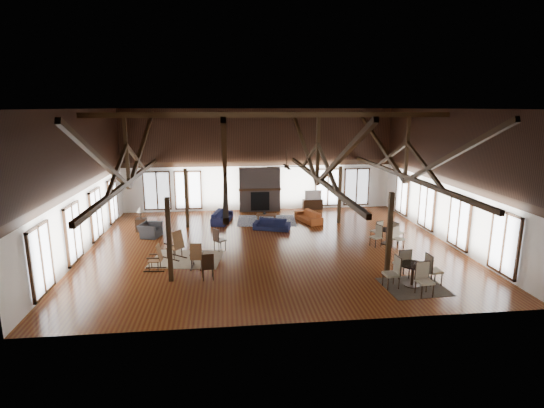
{
  "coord_description": "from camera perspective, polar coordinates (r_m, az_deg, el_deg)",
  "views": [
    {
      "loc": [
        -1.97,
        -17.98,
        6.06
      ],
      "look_at": [
        0.12,
        1.0,
        1.7
      ],
      "focal_mm": 28.0,
      "sensor_mm": 36.0,
      "label": 1
    }
  ],
  "objects": [
    {
      "name": "ceiling",
      "position": [
        18.09,
        -0.03,
        12.68
      ],
      "size": [
        16.0,
        14.0,
        0.02
      ],
      "primitive_type": "cube",
      "color": "black",
      "rests_on": "wall_back"
    },
    {
      "name": "post_grid",
      "position": [
        18.65,
        -0.03,
        -1.2
      ],
      "size": [
        8.16,
        7.16,
        3.05
      ],
      "color": "#301E0D",
      "rests_on": "floor"
    },
    {
      "name": "rocking_chair_c",
      "position": [
        16.77,
        -15.22,
        -7.04
      ],
      "size": [
        0.82,
        0.48,
        1.02
      ],
      "rotation": [
        0.0,
        0.0,
        1.49
      ],
      "color": "brown",
      "rests_on": "floor"
    },
    {
      "name": "fireplace",
      "position": [
        25.19,
        -1.68,
        1.95
      ],
      "size": [
        2.5,
        0.69,
        2.6
      ],
      "color": "brown",
      "rests_on": "floor"
    },
    {
      "name": "roof_truss",
      "position": [
        18.2,
        -0.03,
        6.47
      ],
      "size": [
        15.6,
        14.07,
        3.14
      ],
      "color": "#301E0D",
      "rests_on": "wall_back"
    },
    {
      "name": "wall_front",
      "position": [
        11.57,
        3.75,
        -2.5
      ],
      "size": [
        16.0,
        0.02,
        6.0
      ],
      "primitive_type": "cube",
      "color": "white",
      "rests_on": "floor"
    },
    {
      "name": "rug_dark",
      "position": [
        15.73,
        18.5,
        -10.48
      ],
      "size": [
        2.16,
        1.98,
        0.01
      ],
      "primitive_type": "cube",
      "rotation": [
        0.0,
        0.0,
        0.06
      ],
      "color": "black",
      "rests_on": "floor"
    },
    {
      "name": "wall_left",
      "position": [
        19.21,
        -24.51,
        2.54
      ],
      "size": [
        0.02,
        14.0,
        6.0
      ],
      "primitive_type": "cube",
      "color": "white",
      "rests_on": "floor"
    },
    {
      "name": "vase",
      "position": [
        22.89,
        -1.01,
        -1.18
      ],
      "size": [
        0.21,
        0.21,
        0.18
      ],
      "primitive_type": "imported",
      "rotation": [
        0.0,
        0.0,
        0.24
      ],
      "color": "#B2B2B2",
      "rests_on": "coffee_table"
    },
    {
      "name": "armchair",
      "position": [
        21.11,
        -16.06,
        -3.39
      ],
      "size": [
        1.2,
        1.11,
        0.66
      ],
      "primitive_type": "imported",
      "rotation": [
        0.0,
        0.0,
        1.32
      ],
      "color": "#252527",
      "rests_on": "floor"
    },
    {
      "name": "rocking_chair_b",
      "position": [
        16.66,
        -10.12,
        -6.92
      ],
      "size": [
        0.48,
        0.81,
        1.01
      ],
      "rotation": [
        0.0,
        0.0,
        -0.09
      ],
      "color": "brown",
      "rests_on": "floor"
    },
    {
      "name": "television",
      "position": [
        25.8,
        5.5,
        1.24
      ],
      "size": [
        1.02,
        0.18,
        0.59
      ],
      "primitive_type": "imported",
      "rotation": [
        0.0,
        0.0,
        0.04
      ],
      "color": "#B2B2B2",
      "rests_on": "tv_console"
    },
    {
      "name": "tv_console",
      "position": [
        25.92,
        5.48,
        -0.03
      ],
      "size": [
        1.19,
        0.44,
        0.59
      ],
      "primitive_type": "cube",
      "color": "black",
      "rests_on": "floor"
    },
    {
      "name": "side_chair_b",
      "position": [
        15.42,
        -8.63,
        -8.06
      ],
      "size": [
        0.48,
        0.48,
        1.01
      ],
      "rotation": [
        0.0,
        0.0,
        0.12
      ],
      "color": "black",
      "rests_on": "floor"
    },
    {
      "name": "sofa_orange",
      "position": [
        23.05,
        4.94,
        -1.69
      ],
      "size": [
        2.08,
        1.32,
        0.57
      ],
      "primitive_type": "imported",
      "rotation": [
        0.0,
        0.0,
        -1.26
      ],
      "color": "#9C471E",
      "rests_on": "floor"
    },
    {
      "name": "cafe_table_near",
      "position": [
        15.58,
        18.41,
        -8.53
      ],
      "size": [
        2.13,
        2.13,
        1.1
      ],
      "rotation": [
        0.0,
        0.0,
        0.07
      ],
      "color": "black",
      "rests_on": "floor"
    },
    {
      "name": "rug_navy",
      "position": [
        23.22,
        -0.73,
        -2.24
      ],
      "size": [
        3.33,
        2.61,
        0.01
      ],
      "primitive_type": "cube",
      "rotation": [
        0.0,
        0.0,
        -0.09
      ],
      "color": "#172042",
      "rests_on": "floor"
    },
    {
      "name": "rocking_chair_a",
      "position": [
        17.79,
        -12.77,
        -5.45
      ],
      "size": [
        1.03,
        0.97,
        1.2
      ],
      "rotation": [
        0.0,
        0.0,
        0.89
      ],
      "color": "brown",
      "rests_on": "floor"
    },
    {
      "name": "cup_far",
      "position": [
        19.85,
        15.4,
        -3.18
      ],
      "size": [
        0.14,
        0.14,
        0.1
      ],
      "primitive_type": "imported",
      "rotation": [
        0.0,
        0.0,
        0.08
      ],
      "color": "#B2B2B2",
      "rests_on": "cafe_table_far"
    },
    {
      "name": "side_chair_a",
      "position": [
        18.41,
        -7.29,
        -4.54
      ],
      "size": [
        0.59,
        0.59,
        1.01
      ],
      "rotation": [
        0.0,
        0.0,
        -0.94
      ],
      "color": "black",
      "rests_on": "floor"
    },
    {
      "name": "wall_right",
      "position": [
        20.79,
        22.51,
        3.43
      ],
      "size": [
        0.02,
        14.0,
        6.0
      ],
      "primitive_type": "cube",
      "color": "white",
      "rests_on": "floor"
    },
    {
      "name": "side_table_lamp",
      "position": [
        22.16,
        -17.19,
        -2.31
      ],
      "size": [
        0.49,
        0.49,
        1.26
      ],
      "color": "black",
      "rests_on": "floor"
    },
    {
      "name": "sofa_navy_left",
      "position": [
        23.04,
        -6.73,
        -1.7
      ],
      "size": [
        2.15,
        1.23,
        0.59
      ],
      "primitive_type": "imported",
      "rotation": [
        0.0,
        0.0,
        1.34
      ],
      "color": "#15173A",
      "rests_on": "floor"
    },
    {
      "name": "cafe_table_far",
      "position": [
        19.91,
        15.22,
        -3.9
      ],
      "size": [
        1.82,
        1.82,
        0.94
      ],
      "rotation": [
        0.0,
        0.0,
        0.41
      ],
      "color": "black",
      "rests_on": "floor"
    },
    {
      "name": "rug_tan",
      "position": [
        17.82,
        -11.38,
        -7.26
      ],
      "size": [
        3.06,
        2.57,
        0.01
      ],
      "primitive_type": "cube",
      "rotation": [
        0.0,
        0.0,
        -0.15
      ],
      "color": "tan",
      "rests_on": "floor"
    },
    {
      "name": "sofa_navy_front",
      "position": [
        21.47,
        -0.03,
        -2.78
      ],
      "size": [
        1.96,
        1.27,
        0.53
      ],
      "primitive_type": "imported",
      "rotation": [
        0.0,
        0.0,
        -0.33
      ],
      "color": "#131736",
      "rests_on": "floor"
    },
    {
      "name": "ceiling_fan",
      "position": [
        17.32,
        1.98,
        5.14
      ],
      "size": [
        1.6,
        1.6,
        0.75
      ],
      "color": "black",
      "rests_on": "roof_truss"
    },
    {
      "name": "wall_back",
      "position": [
        25.25,
        -1.77,
        5.91
      ],
      "size": [
        16.0,
        0.02,
        6.0
      ],
      "primitive_type": "cube",
      "color": "white",
      "rests_on": "floor"
    },
    {
      "name": "coffee_table",
      "position": [
        22.98,
        -0.76,
        -1.51
      ],
      "size": [
        1.15,
        0.72,
        0.41
      ],
      "rotation": [
        0.0,
        0.0,
        -0.18
      ],
      "color": "brown",
      "rests_on": "floor"
    },
    {
      "name": "cup_near",
      "position": [
        15.45,
        18.81,
        -7.6
      ],
      "size": [
        0.14,
        0.14,
        0.09
      ],
      "primitive_type": "imported",
      "rotation": [
        0.0,
        0.0,
        -0.24
      ],
      "color": "#B2B2B2",
      "rests_on": "cafe_table_near"
    },
    {
      "name": "floor",
      "position": [
        19.08,
        -0.03,
        -5.65
      ],
      "size": [
        16.0,
        16.0,
        0.0
      ],
      "primitive_type": "plane",
      "color": "brown",
      "rests_on": "ground"
    }
  ]
}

